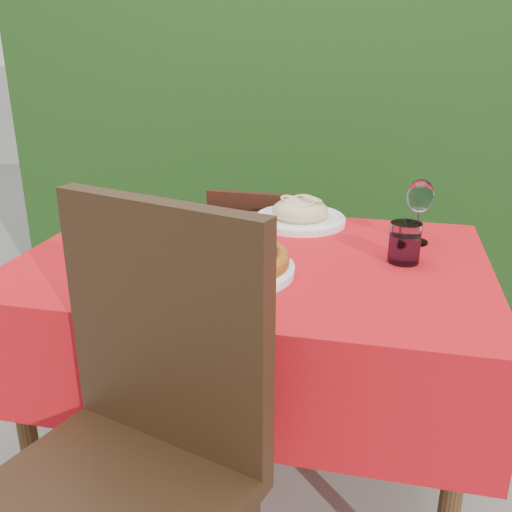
% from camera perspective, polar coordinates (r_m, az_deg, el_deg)
% --- Properties ---
extents(ground, '(60.00, 60.00, 0.00)m').
position_cam_1_polar(ground, '(1.96, -0.26, -20.93)').
color(ground, slate).
rests_on(ground, ground).
extents(hedge, '(3.20, 0.55, 1.78)m').
position_cam_1_polar(hedge, '(3.02, 6.55, 13.16)').
color(hedge, black).
rests_on(hedge, ground).
extents(dining_table, '(1.26, 0.86, 0.75)m').
position_cam_1_polar(dining_table, '(1.63, -0.30, -4.99)').
color(dining_table, '#462E16').
rests_on(dining_table, ground).
extents(chair_near, '(0.58, 0.58, 1.03)m').
position_cam_1_polar(chair_near, '(1.16, -12.33, -17.48)').
color(chair_near, black).
rests_on(chair_near, ground).
extents(chair_far, '(0.37, 0.37, 0.79)m').
position_cam_1_polar(chair_far, '(2.25, 0.47, -1.52)').
color(chair_far, black).
rests_on(chair_far, ground).
extents(pizza_plate, '(0.41, 0.41, 0.07)m').
position_cam_1_polar(pizza_plate, '(1.45, -3.30, -0.52)').
color(pizza_plate, white).
rests_on(pizza_plate, dining_table).
extents(pasta_plate, '(0.29, 0.29, 0.08)m').
position_cam_1_polar(pasta_plate, '(1.85, 4.42, 4.15)').
color(pasta_plate, white).
rests_on(pasta_plate, dining_table).
extents(water_glass, '(0.08, 0.08, 0.11)m').
position_cam_1_polar(water_glass, '(1.56, 14.63, 1.10)').
color(water_glass, silver).
rests_on(water_glass, dining_table).
extents(wine_glass, '(0.08, 0.08, 0.19)m').
position_cam_1_polar(wine_glass, '(1.70, 16.09, 5.51)').
color(wine_glass, silver).
rests_on(wine_glass, dining_table).
extents(fork, '(0.04, 0.22, 0.01)m').
position_cam_1_polar(fork, '(1.57, -12.02, -0.28)').
color(fork, '#B8B7BE').
rests_on(fork, dining_table).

